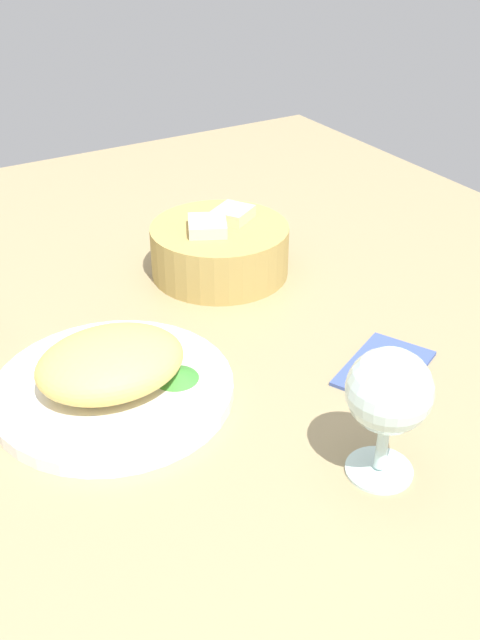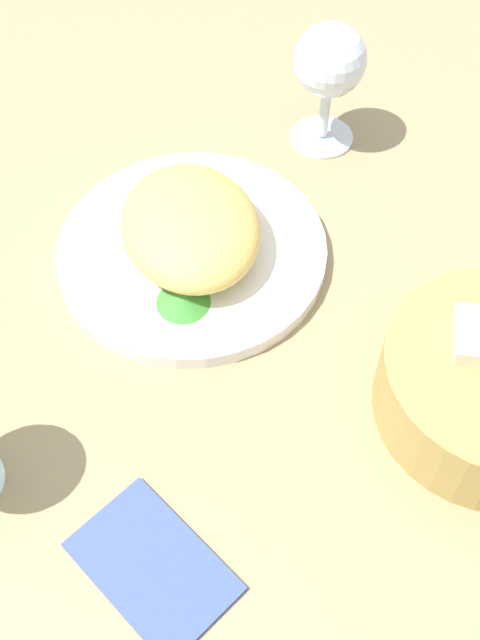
{
  "view_description": "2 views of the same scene",
  "coord_description": "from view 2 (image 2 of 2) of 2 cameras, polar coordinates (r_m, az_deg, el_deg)",
  "views": [
    {
      "loc": [
        -19.0,
        -55.23,
        44.05
      ],
      "look_at": [
        14.1,
        0.24,
        4.35
      ],
      "focal_mm": 41.6,
      "sensor_mm": 36.0,
      "label": 1
    },
    {
      "loc": [
        43.46,
        -9.42,
        52.62
      ],
      "look_at": [
        10.11,
        1.64,
        3.35
      ],
      "focal_mm": 44.0,
      "sensor_mm": 36.0,
      "label": 2
    }
  ],
  "objects": [
    {
      "name": "folded_napkin",
      "position": [
        0.55,
        -6.37,
        -17.32
      ],
      "size": [
        12.96,
        11.14,
        0.8
      ],
      "primitive_type": "cube",
      "rotation": [
        0.0,
        0.0,
        0.46
      ],
      "color": "#3F549B",
      "rests_on": "ground_plane"
    },
    {
      "name": "lettuce_garnish",
      "position": [
        0.64,
        -4.16,
        1.62
      ],
      "size": [
        4.51,
        4.51,
        1.25
      ],
      "primitive_type": "cone",
      "color": "#3B8B34",
      "rests_on": "plate"
    },
    {
      "name": "wine_glass_far",
      "position": [
        0.75,
        6.52,
        17.83
      ],
      "size": [
        6.68,
        6.68,
        12.43
      ],
      "color": "silver",
      "rests_on": "ground_plane"
    },
    {
      "name": "plate",
      "position": [
        0.69,
        -3.58,
        5.24
      ],
      "size": [
        23.36,
        23.36,
        1.4
      ],
      "primitive_type": "cylinder",
      "color": "white",
      "rests_on": "ground_plane"
    },
    {
      "name": "ground_plane",
      "position": [
        0.7,
        -3.91,
        4.0
      ],
      "size": [
        140.0,
        140.0,
        2.0
      ],
      "primitive_type": "cube",
      "color": "#9C8860"
    },
    {
      "name": "omelette",
      "position": [
        0.66,
        -3.72,
        7.03
      ],
      "size": [
        14.76,
        12.1,
        4.93
      ],
      "primitive_type": "ellipsoid",
      "rotation": [
        0.0,
        0.0,
        -0.04
      ],
      "color": "#E1BC5E",
      "rests_on": "plate"
    }
  ]
}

